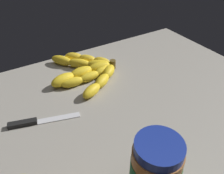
# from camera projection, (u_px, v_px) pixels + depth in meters

# --- Properties ---
(ground_plane) EXTENTS (0.91, 0.70, 0.04)m
(ground_plane) POSITION_uv_depth(u_px,v_px,m) (128.00, 109.00, 0.66)
(ground_plane) COLOR gray
(banana_bunch) EXTENTS (0.23, 0.28, 0.04)m
(banana_bunch) POSITION_uv_depth(u_px,v_px,m) (87.00, 70.00, 0.75)
(banana_bunch) COLOR yellow
(banana_bunch) RESTS_ON ground_plane
(peanut_butter_jar) EXTENTS (0.09, 0.09, 0.13)m
(peanut_butter_jar) POSITION_uv_depth(u_px,v_px,m) (155.00, 169.00, 0.40)
(peanut_butter_jar) COLOR #9E602D
(peanut_butter_jar) RESTS_ON ground_plane
(butter_knife) EXTENTS (0.18, 0.06, 0.01)m
(butter_knife) POSITION_uv_depth(u_px,v_px,m) (38.00, 121.00, 0.58)
(butter_knife) COLOR silver
(butter_knife) RESTS_ON ground_plane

